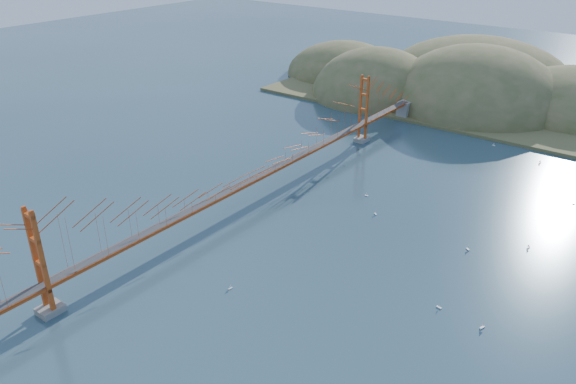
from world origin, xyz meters
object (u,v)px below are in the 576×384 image
Objects in this scene: bridge at (249,156)px; sailboat_0 at (230,288)px; sailboat_2 at (439,307)px; sailboat_1 at (375,213)px.

sailboat_0 is at bearing -54.95° from bridge.
sailboat_2 reaches higher than sailboat_0.
sailboat_0 is at bearing -151.07° from sailboat_2.
sailboat_2 is 21.56m from sailboat_0.
sailboat_0 is (-3.93, -23.93, -0.01)m from sailboat_1.
sailboat_2 is at bearing -42.08° from sailboat_1.
sailboat_0 is at bearing -99.32° from sailboat_1.
bridge reaches higher than sailboat_1.
bridge is 166.23× the size of sailboat_0.
sailboat_1 is 1.10× the size of sailboat_0.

